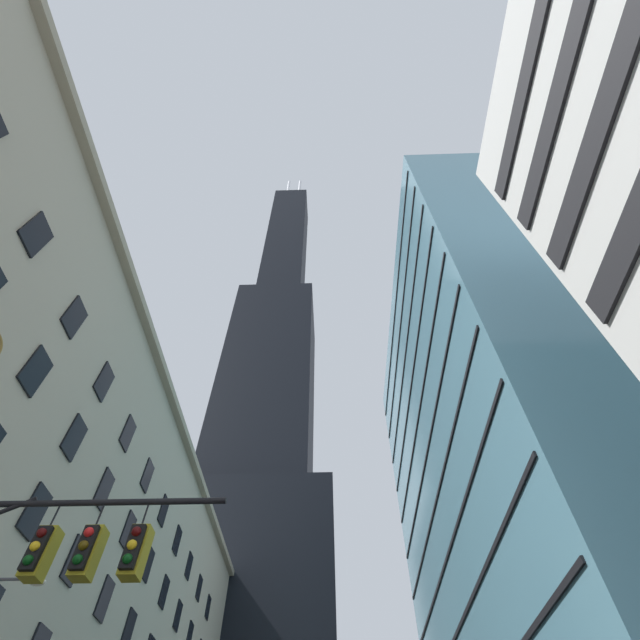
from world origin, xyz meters
TOP-DOWN VIEW (x-y plane):
  - station_building at (-17.08, 27.03)m, footprint 12.84×66.06m
  - dark_skyscraper at (-11.39, 71.02)m, footprint 29.01×29.01m
  - glass_office_midrise at (19.34, 26.38)m, footprint 16.78×36.44m
  - traffic_signal_mast at (-3.61, 3.07)m, footprint 7.59×0.63m

SIDE VIEW (x-z plane):
  - traffic_signal_mast at x=-3.61m, z-range 1.75..8.75m
  - station_building at x=-17.08m, z-range -0.03..28.50m
  - glass_office_midrise at x=19.34m, z-range 0.00..47.25m
  - dark_skyscraper at x=-11.39m, z-range -44.03..167.04m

